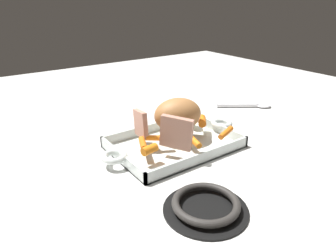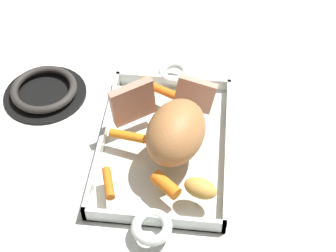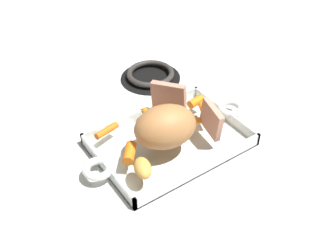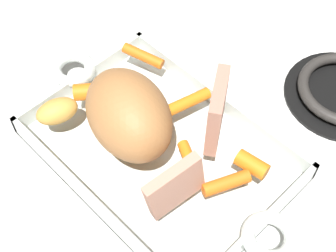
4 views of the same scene
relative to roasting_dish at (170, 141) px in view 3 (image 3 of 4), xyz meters
The scene contains 13 objects.
ground_plane 0.01m from the roasting_dish, ahead, with size 2.36×2.36×0.00m, color silver.
roasting_dish is the anchor object (origin of this frame).
pork_roast 0.08m from the roasting_dish, 141.16° to the right, with size 0.14×0.10×0.10m, color #AE7340.
roast_slice_thick 0.11m from the roasting_dish, 32.77° to the right, with size 0.01×0.07×0.07m, color tan.
roast_slice_thin 0.10m from the roasting_dish, 57.43° to the left, with size 0.02×0.08×0.08m, color tan.
baby_carrot_center_left 0.15m from the roasting_dish, 145.55° to the left, with size 0.02×0.02×0.06m, color orange.
baby_carrot_southeast 0.13m from the roasting_dish, 23.98° to the left, with size 0.02×0.02×0.04m, color orange.
baby_carrot_center_right 0.11m from the roasting_dish, ahead, with size 0.02×0.02×0.06m, color orange.
baby_carrot_northeast 0.12m from the roasting_dish, behind, with size 0.02×0.02×0.05m, color orange.
baby_carrot_northwest 0.06m from the roasting_dish, ahead, with size 0.01×0.01×0.06m, color orange.
baby_carrot_short 0.08m from the roasting_dish, 101.34° to the left, with size 0.02×0.02×0.07m, color orange.
potato_golden_small 0.15m from the roasting_dish, 148.58° to the right, with size 0.06×0.04×0.03m, color gold.
stove_burner_rear 0.29m from the roasting_dish, 66.15° to the left, with size 0.17×0.17×0.03m.
Camera 3 is at (-0.40, -0.56, 0.63)m, focal length 42.49 mm.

